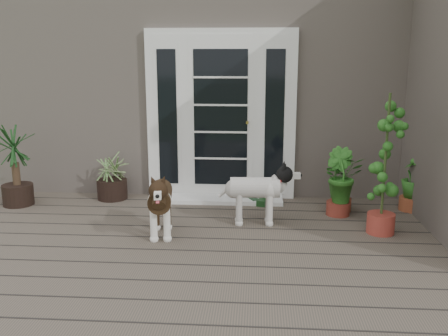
{
  "coord_description": "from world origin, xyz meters",
  "views": [
    {
      "loc": [
        0.28,
        -3.6,
        1.91
      ],
      "look_at": [
        -0.1,
        1.75,
        0.7
      ],
      "focal_mm": 39.15,
      "sensor_mm": 36.0,
      "label": 1
    }
  ],
  "objects": [
    {
      "name": "deck",
      "position": [
        0.0,
        0.4,
        0.06
      ],
      "size": [
        6.2,
        4.6,
        0.12
      ],
      "primitive_type": "cube",
      "color": "#6B5B4C",
      "rests_on": "ground"
    },
    {
      "name": "house_main",
      "position": [
        0.0,
        4.65,
        1.55
      ],
      "size": [
        7.4,
        4.0,
        3.1
      ],
      "primitive_type": "cube",
      "color": "#665E54",
      "rests_on": "ground"
    },
    {
      "name": "door_unit",
      "position": [
        -0.2,
        2.6,
        1.19
      ],
      "size": [
        1.9,
        0.14,
        2.15
      ],
      "primitive_type": "cube",
      "color": "white",
      "rests_on": "deck"
    },
    {
      "name": "door_step",
      "position": [
        -0.2,
        2.4,
        0.14
      ],
      "size": [
        1.6,
        0.4,
        0.05
      ],
      "primitive_type": "cube",
      "color": "white",
      "rests_on": "deck"
    },
    {
      "name": "brindle_dog",
      "position": [
        -0.7,
        1.11,
        0.43
      ],
      "size": [
        0.42,
        0.78,
        0.61
      ],
      "primitive_type": null,
      "rotation": [
        0.0,
        0.0,
        3.29
      ],
      "color": "#3D2916",
      "rests_on": "deck"
    },
    {
      "name": "white_dog",
      "position": [
        0.25,
        1.54,
        0.42
      ],
      "size": [
        0.74,
        0.35,
        0.6
      ],
      "primitive_type": null,
      "rotation": [
        0.0,
        0.0,
        -1.51
      ],
      "color": "white",
      "rests_on": "deck"
    },
    {
      "name": "spider_plant",
      "position": [
        -1.6,
        2.4,
        0.46
      ],
      "size": [
        0.73,
        0.73,
        0.68
      ],
      "primitive_type": null,
      "rotation": [
        0.0,
        0.0,
        -0.16
      ],
      "color": "#A9BC73",
      "rests_on": "deck"
    },
    {
      "name": "yucca",
      "position": [
        -2.69,
        2.05,
        0.63
      ],
      "size": [
        0.92,
        0.92,
        1.02
      ],
      "primitive_type": null,
      "rotation": [
        0.0,
        0.0,
        -0.37
      ],
      "color": "black",
      "rests_on": "deck"
    },
    {
      "name": "herb_a",
      "position": [
        1.28,
        2.08,
        0.41
      ],
      "size": [
        0.6,
        0.6,
        0.59
      ],
      "primitive_type": "imported",
      "rotation": [
        0.0,
        0.0,
        0.36
      ],
      "color": "#265217",
      "rests_on": "deck"
    },
    {
      "name": "herb_b",
      "position": [
        1.22,
        1.93,
        0.41
      ],
      "size": [
        0.53,
        0.53,
        0.58
      ],
      "primitive_type": "imported",
      "rotation": [
        0.0,
        0.0,
        2.16
      ],
      "color": "#1D5418",
      "rests_on": "deck"
    },
    {
      "name": "herb_c",
      "position": [
        2.14,
        2.17,
        0.39
      ],
      "size": [
        0.44,
        0.44,
        0.53
      ],
      "primitive_type": "imported",
      "rotation": [
        0.0,
        0.0,
        4.36
      ],
      "color": "#1A5518",
      "rests_on": "deck"
    },
    {
      "name": "sapling",
      "position": [
        1.57,
        1.35,
        0.87
      ],
      "size": [
        0.55,
        0.55,
        1.51
      ],
      "primitive_type": null,
      "rotation": [
        0.0,
        0.0,
        -0.29
      ],
      "color": "#1A5B1F",
      "rests_on": "deck"
    },
    {
      "name": "clog_left",
      "position": [
        0.22,
        2.37,
        0.16
      ],
      "size": [
        0.23,
        0.3,
        0.08
      ],
      "primitive_type": null,
      "rotation": [
        0.0,
        0.0,
        0.43
      ],
      "color": "#14331A",
      "rests_on": "deck"
    },
    {
      "name": "clog_right",
      "position": [
        0.36,
        2.3,
        0.17
      ],
      "size": [
        0.23,
        0.35,
        0.1
      ],
      "primitive_type": null,
      "rotation": [
        0.0,
        0.0,
        -0.28
      ],
      "color": "#173917",
      "rests_on": "deck"
    }
  ]
}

